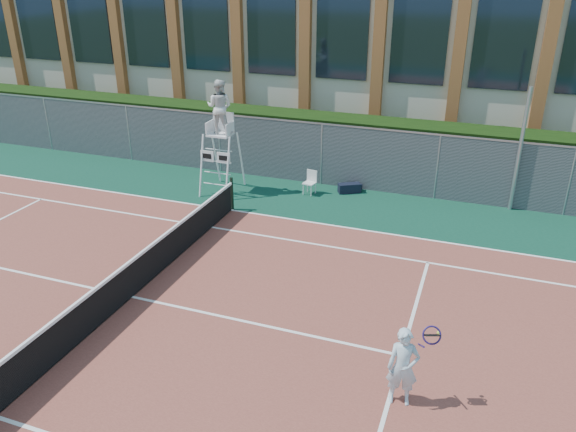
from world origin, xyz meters
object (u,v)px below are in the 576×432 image
(steel_pole, at_px, (520,151))
(plastic_chair, at_px, (311,180))
(umpire_chair, at_px, (220,110))
(tennis_player, at_px, (403,367))

(steel_pole, distance_m, plastic_chair, 6.71)
(umpire_chair, relative_size, plastic_chair, 4.74)
(tennis_player, bearing_deg, plastic_chair, 117.08)
(tennis_player, bearing_deg, steel_pole, 79.62)
(steel_pole, bearing_deg, tennis_player, -100.38)
(umpire_chair, height_order, tennis_player, umpire_chair)
(steel_pole, relative_size, plastic_chair, 4.82)
(umpire_chair, bearing_deg, tennis_player, -47.65)
(plastic_chair, distance_m, tennis_player, 10.22)
(plastic_chair, xyz_separation_m, tennis_player, (4.65, -9.09, 0.31))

